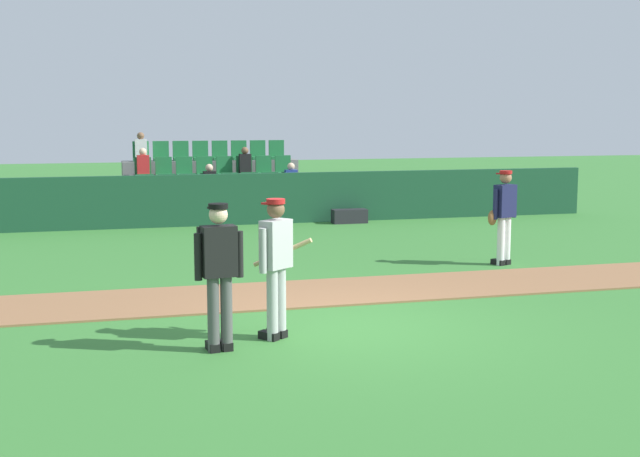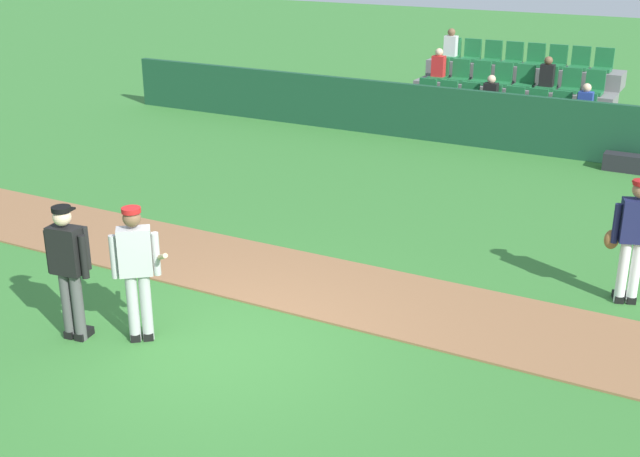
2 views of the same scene
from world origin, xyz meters
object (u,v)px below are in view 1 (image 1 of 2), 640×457
umpire_home_plate (219,268)px  runner_navy_jersey (504,214)px  batter_grey_jersey (276,262)px  equipment_bag (349,216)px

umpire_home_plate → runner_navy_jersey: size_ratio=1.00×
batter_grey_jersey → runner_navy_jersey: size_ratio=1.00×
runner_navy_jersey → equipment_bag: bearing=98.6°
runner_navy_jersey → equipment_bag: 6.64m
runner_navy_jersey → batter_grey_jersey: bearing=-142.4°
umpire_home_plate → equipment_bag: 11.94m
umpire_home_plate → runner_navy_jersey: bearing=36.2°
batter_grey_jersey → umpire_home_plate: 0.84m
batter_grey_jersey → equipment_bag: size_ratio=1.96×
runner_navy_jersey → umpire_home_plate: bearing=-143.8°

